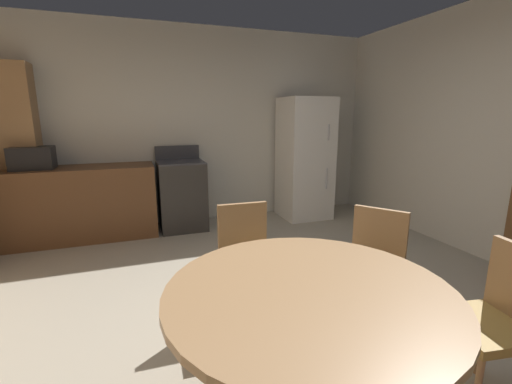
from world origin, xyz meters
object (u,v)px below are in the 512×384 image
Objects in this scene: microwave at (32,158)px; chair_east at (498,316)px; oven_range at (182,194)px; refrigerator at (305,159)px; chair_north at (247,255)px; chair_northeast at (373,262)px; dining_table at (308,318)px.

microwave is 0.51× the size of chair_east.
refrigerator is (1.81, -0.05, 0.41)m from oven_range.
microwave reaches higher than chair_north.
microwave is at bearing -139.34° from chair_north.
chair_north is at bearing -126.05° from refrigerator.
refrigerator is 3.49m from microwave.
microwave is at bearing -42.06° from chair_east.
chair_north is (0.16, -2.32, 0.03)m from oven_range.
chair_northeast and chair_north have the same top height.
oven_range is 0.62× the size of refrigerator.
refrigerator reaches higher than oven_range.
oven_range is 1.26× the size of chair_northeast.
microwave is 0.51× the size of chair_north.
refrigerator reaches higher than dining_table.
refrigerator is at bearing -91.75° from chair_east.
dining_table is at bearing -117.11° from refrigerator.
chair_east is (1.02, -0.16, -0.11)m from dining_table.
refrigerator is 2.83m from chair_north.
refrigerator is 2.02× the size of chair_north.
dining_table is 1.04m from chair_north.
dining_table is at bearing 0.00° from chair_north.
chair_northeast is at bearing 35.70° from dining_table.
microwave reaches higher than chair_east.
oven_range is at bearing 178.30° from refrigerator.
microwave is 0.34× the size of dining_table.
microwave reaches higher than oven_range.
oven_range is at bearing -106.41° from chair_northeast.
microwave is at bearing 179.18° from refrigerator.
microwave is 4.54m from chair_east.
chair_east and chair_northeast have the same top height.
chair_east is at bearing -9.18° from dining_table.
microwave is at bearing -81.82° from chair_northeast.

